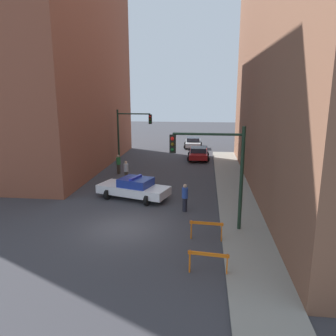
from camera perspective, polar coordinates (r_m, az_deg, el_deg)
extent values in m
plane|color=#38383D|center=(17.43, -7.69, -10.35)|extent=(120.00, 120.00, 0.00)
cube|color=gray|center=(17.05, 13.35, -10.93)|extent=(2.40, 44.00, 0.12)
cube|color=brown|center=(33.70, -23.15, 17.68)|extent=(14.00, 20.00, 20.25)
cylinder|color=black|center=(16.47, 12.67, -1.93)|extent=(0.18, 0.18, 5.20)
cylinder|color=black|center=(15.94, 6.95, 5.87)|extent=(3.40, 0.12, 0.12)
cube|color=black|center=(16.09, 0.83, 4.23)|extent=(0.30, 0.22, 0.90)
sphere|color=red|center=(15.91, 0.78, 5.11)|extent=(0.18, 0.18, 0.18)
sphere|color=#4C3D0C|center=(15.95, 0.77, 4.15)|extent=(0.18, 0.18, 0.18)
sphere|color=#0C4219|center=(15.99, 0.77, 3.19)|extent=(0.18, 0.18, 0.18)
cylinder|color=black|center=(32.62, -8.64, 5.47)|extent=(0.18, 0.18, 5.20)
cylinder|color=black|center=(32.01, -5.98, 9.36)|extent=(3.20, 0.12, 0.12)
cube|color=black|center=(31.75, -3.10, 8.48)|extent=(0.30, 0.22, 0.90)
sphere|color=red|center=(31.58, -3.15, 8.94)|extent=(0.18, 0.18, 0.18)
sphere|color=#4C3D0C|center=(31.60, -3.15, 8.46)|extent=(0.18, 0.18, 0.18)
sphere|color=#0C4219|center=(31.63, -3.14, 7.97)|extent=(0.18, 0.18, 0.18)
cube|color=white|center=(21.74, -6.04, -3.77)|extent=(5.04, 3.19, 0.55)
cube|color=navy|center=(21.49, -5.64, -2.47)|extent=(2.38, 2.15, 0.52)
cylinder|color=black|center=(21.89, -10.45, -4.55)|extent=(0.41, 0.70, 0.66)
cylinder|color=black|center=(23.24, -8.08, -3.40)|extent=(0.41, 0.70, 0.66)
cylinder|color=black|center=(20.43, -3.67, -5.65)|extent=(0.41, 0.70, 0.66)
cylinder|color=black|center=(21.88, -1.59, -4.34)|extent=(0.41, 0.70, 0.66)
cube|color=#2633BF|center=(21.41, -5.66, -1.64)|extent=(0.61, 1.38, 0.12)
cube|color=maroon|center=(34.06, 5.32, 2.43)|extent=(1.87, 4.33, 0.52)
cube|color=#232833|center=(33.80, 5.33, 3.21)|extent=(1.61, 1.83, 0.48)
cylinder|color=black|center=(35.43, 3.99, 2.45)|extent=(0.62, 0.23, 0.62)
cylinder|color=black|center=(35.43, 6.67, 2.39)|extent=(0.62, 0.23, 0.62)
cylinder|color=black|center=(32.82, 3.84, 1.58)|extent=(0.62, 0.23, 0.62)
cylinder|color=black|center=(32.81, 6.73, 1.52)|extent=(0.62, 0.23, 0.62)
cube|color=silver|center=(41.17, 4.38, 4.33)|extent=(1.95, 4.36, 0.52)
cube|color=#232833|center=(40.92, 4.39, 4.99)|extent=(1.65, 1.86, 0.48)
cylinder|color=black|center=(42.53, 3.27, 4.28)|extent=(0.63, 0.24, 0.62)
cylinder|color=black|center=(42.53, 5.50, 4.24)|extent=(0.63, 0.24, 0.62)
cylinder|color=black|center=(39.90, 3.18, 3.69)|extent=(0.63, 0.24, 0.62)
cylinder|color=black|center=(39.90, 5.56, 3.65)|extent=(0.63, 0.24, 0.62)
cylinder|color=#382D23|center=(25.83, -7.27, -1.49)|extent=(0.39, 0.39, 0.82)
cylinder|color=#B2B2B7|center=(25.66, -7.32, 0.06)|extent=(0.50, 0.50, 0.62)
sphere|color=tan|center=(25.57, -7.35, 0.98)|extent=(0.31, 0.31, 0.22)
cylinder|color=#382D23|center=(28.43, -8.59, -0.17)|extent=(0.40, 0.40, 0.82)
cylinder|color=#236633|center=(28.27, -8.64, 1.25)|extent=(0.51, 0.51, 0.62)
sphere|color=tan|center=(28.19, -8.67, 2.09)|extent=(0.31, 0.31, 0.22)
cylinder|color=black|center=(19.46, 2.94, -6.38)|extent=(0.34, 0.34, 0.82)
cylinder|color=navy|center=(19.23, 2.96, -4.36)|extent=(0.43, 0.43, 0.62)
sphere|color=tan|center=(19.11, 2.98, -3.16)|extent=(0.26, 0.26, 0.22)
cube|color=orange|center=(13.10, 7.06, -14.69)|extent=(1.60, 0.22, 0.14)
cube|color=orange|center=(13.35, 3.81, -15.89)|extent=(0.07, 0.16, 0.90)
cube|color=orange|center=(13.25, 10.24, -16.34)|extent=(0.07, 0.16, 0.90)
cube|color=orange|center=(15.84, 6.72, -9.54)|extent=(1.60, 0.16, 0.14)
cube|color=orange|center=(16.05, 4.07, -10.65)|extent=(0.06, 0.16, 0.90)
cube|color=orange|center=(15.97, 9.31, -10.92)|extent=(0.06, 0.16, 0.90)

